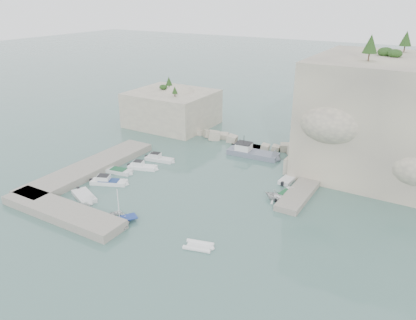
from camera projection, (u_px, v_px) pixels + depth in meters
The scene contains 22 objects.
ground at pixel (185, 195), 55.33m from camera, with size 400.00×400.00×0.00m, color #4B7169.
cliff_east at pixel (402, 118), 59.42m from camera, with size 26.00×22.00×17.00m, color beige.
cliff_terrace at pixel (319, 161), 62.97m from camera, with size 8.00×10.00×2.50m, color beige.
outcrop_west at pixel (172, 109), 83.31m from camera, with size 16.00×14.00×7.00m, color beige.
quay_west at pixel (90, 168), 62.38m from camera, with size 5.00×24.00×1.10m, color #9E9689.
quay_south at pixel (62, 212), 49.94m from camera, with size 18.00×4.00×1.10m, color #9E9689.
ledge_east at pixel (305, 187), 56.71m from camera, with size 3.00×16.00×0.80m, color #9E9689.
breakwater at pixel (249, 142), 72.99m from camera, with size 28.00×3.00×1.40m, color beige.
motorboat_a at pixel (160, 161), 66.46m from camera, with size 5.20×1.55×1.40m, color silver, non-canonical shape.
motorboat_b at pixel (143, 169), 63.45m from camera, with size 4.90×1.60×1.40m, color white, non-canonical shape.
motorboat_c at pixel (119, 173), 62.12m from camera, with size 4.67×1.70×0.70m, color silver, non-canonical shape.
motorboat_d at pixel (109, 184), 58.45m from camera, with size 5.70×1.70×1.40m, color white, non-canonical shape.
motorboat_e at pixel (84, 198), 54.42m from camera, with size 4.97×2.04×0.70m, color silver, non-canonical shape.
rowboat at pixel (120, 223), 48.52m from camera, with size 3.21×4.49×0.93m, color white.
inflatable_dinghy at pixel (199, 247), 43.87m from camera, with size 3.38×1.64×0.44m, color white, non-canonical shape.
tender_east_a at pixel (275, 200), 53.87m from camera, with size 2.71×3.14×1.66m, color silver.
tender_east_b at pixel (285, 196), 54.86m from camera, with size 4.52×1.54×0.70m, color silver, non-canonical shape.
tender_east_c at pixel (289, 180), 59.62m from camera, with size 5.01×1.62×0.70m, color silver, non-canonical shape.
tender_east_d at pixel (302, 172), 62.21m from camera, with size 1.60×4.26×1.64m, color silver.
work_boat at pixel (253, 156), 68.43m from camera, with size 9.51×2.81×2.20m, color slate, non-canonical shape.
rowboat_mast at pixel (118, 204), 47.54m from camera, with size 0.10×0.10×4.20m, color white.
vegetation at pixel (377, 49), 59.39m from camera, with size 53.48×13.88×13.40m.
Camera 1 is at (27.95, -40.76, 25.50)m, focal length 35.00 mm.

